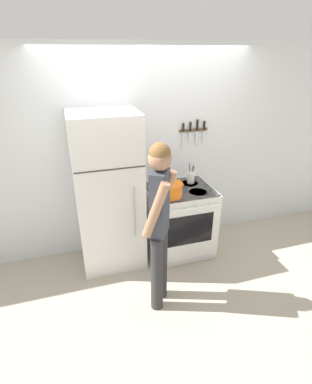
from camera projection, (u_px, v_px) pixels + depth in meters
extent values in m
plane|color=#B2A893|center=(150.00, 238.00, 4.31)|extent=(14.00, 14.00, 0.00)
cube|color=silver|center=(148.00, 153.00, 3.78)|extent=(10.00, 0.06, 2.55)
cube|color=white|center=(109.00, 194.00, 3.48)|extent=(0.75, 0.62, 1.88)
cube|color=#2D2D2D|center=(111.00, 170.00, 3.03)|extent=(0.73, 0.01, 0.01)
cylinder|color=#B2B5BA|center=(135.00, 212.00, 3.31)|extent=(0.02, 0.02, 0.60)
cube|color=white|center=(179.00, 220.00, 3.90)|extent=(0.82, 0.68, 0.89)
cube|color=black|center=(180.00, 190.00, 3.71)|extent=(0.80, 0.67, 0.02)
cube|color=black|center=(188.00, 234.00, 3.63)|extent=(0.72, 0.05, 0.67)
cylinder|color=black|center=(169.00, 196.00, 3.54)|extent=(0.22, 0.22, 0.01)
cylinder|color=black|center=(198.00, 192.00, 3.64)|extent=(0.22, 0.22, 0.01)
cylinder|color=black|center=(162.00, 187.00, 3.78)|extent=(0.22, 0.22, 0.01)
cylinder|color=black|center=(189.00, 183.00, 3.87)|extent=(0.22, 0.22, 0.01)
cylinder|color=silver|center=(171.00, 210.00, 3.37)|extent=(0.04, 0.02, 0.04)
cylinder|color=silver|center=(184.00, 208.00, 3.41)|extent=(0.04, 0.02, 0.04)
cylinder|color=silver|center=(197.00, 206.00, 3.45)|extent=(0.04, 0.02, 0.04)
cylinder|color=silver|center=(210.00, 204.00, 3.50)|extent=(0.04, 0.02, 0.04)
cube|color=white|center=(189.00, 234.00, 3.58)|extent=(0.76, 0.03, 0.71)
cube|color=black|center=(190.00, 230.00, 3.54)|extent=(0.58, 0.01, 0.40)
cylinder|color=orange|center=(170.00, 190.00, 3.51)|extent=(0.29, 0.29, 0.15)
cylinder|color=orange|center=(170.00, 184.00, 3.47)|extent=(0.31, 0.31, 0.02)
sphere|color=black|center=(170.00, 182.00, 3.46)|extent=(0.03, 0.03, 0.03)
cylinder|color=orange|center=(157.00, 188.00, 3.44)|extent=(0.03, 0.02, 0.02)
cylinder|color=orange|center=(182.00, 185.00, 3.53)|extent=(0.03, 0.02, 0.02)
cylinder|color=silver|center=(163.00, 183.00, 3.76)|extent=(0.17, 0.17, 0.10)
cone|color=silver|center=(163.00, 178.00, 3.73)|extent=(0.16, 0.16, 0.03)
sphere|color=black|center=(163.00, 177.00, 3.72)|extent=(0.02, 0.02, 0.02)
cone|color=silver|center=(169.00, 181.00, 3.77)|extent=(0.10, 0.03, 0.08)
torus|color=black|center=(163.00, 175.00, 3.71)|extent=(0.13, 0.01, 0.13)
cylinder|color=silver|center=(191.00, 178.00, 3.85)|extent=(0.09, 0.09, 0.15)
cylinder|color=#9E7547|center=(193.00, 172.00, 3.83)|extent=(0.02, 0.04, 0.22)
cylinder|color=#232326|center=(193.00, 173.00, 3.84)|extent=(0.03, 0.03, 0.20)
cylinder|color=#B2B5BA|center=(191.00, 172.00, 3.82)|extent=(0.03, 0.04, 0.25)
cylinder|color=#4C4C51|center=(190.00, 172.00, 3.82)|extent=(0.04, 0.01, 0.24)
cylinder|color=#2D2D30|center=(157.00, 274.00, 2.98)|extent=(0.13, 0.13, 0.86)
cylinder|color=#2D2D30|center=(161.00, 263.00, 3.13)|extent=(0.13, 0.13, 0.86)
cube|color=#383D47|center=(160.00, 204.00, 2.73)|extent=(0.24, 0.28, 0.65)
cylinder|color=#A87A5B|center=(156.00, 210.00, 2.62)|extent=(0.26, 0.21, 0.57)
cylinder|color=#A87A5B|center=(163.00, 197.00, 2.85)|extent=(0.26, 0.21, 0.57)
sphere|color=#A87A5B|center=(160.00, 159.00, 2.55)|extent=(0.21, 0.21, 0.21)
sphere|color=brown|center=(160.00, 154.00, 2.53)|extent=(0.19, 0.19, 0.19)
cube|color=brown|center=(193.00, 130.00, 3.79)|extent=(0.38, 0.02, 0.03)
cube|color=silver|center=(183.00, 140.00, 3.79)|extent=(0.02, 0.00, 0.24)
cube|color=black|center=(183.00, 127.00, 3.72)|extent=(0.02, 0.02, 0.10)
cube|color=silver|center=(190.00, 137.00, 3.80)|extent=(0.03, 0.00, 0.16)
cube|color=black|center=(190.00, 126.00, 3.74)|extent=(0.02, 0.02, 0.11)
cube|color=silver|center=(197.00, 138.00, 3.84)|extent=(0.03, 0.00, 0.21)
cube|color=black|center=(197.00, 125.00, 3.76)|extent=(0.02, 0.02, 0.13)
cube|color=silver|center=(203.00, 136.00, 3.86)|extent=(0.03, 0.00, 0.18)
cube|color=black|center=(204.00, 125.00, 3.79)|extent=(0.02, 0.02, 0.11)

